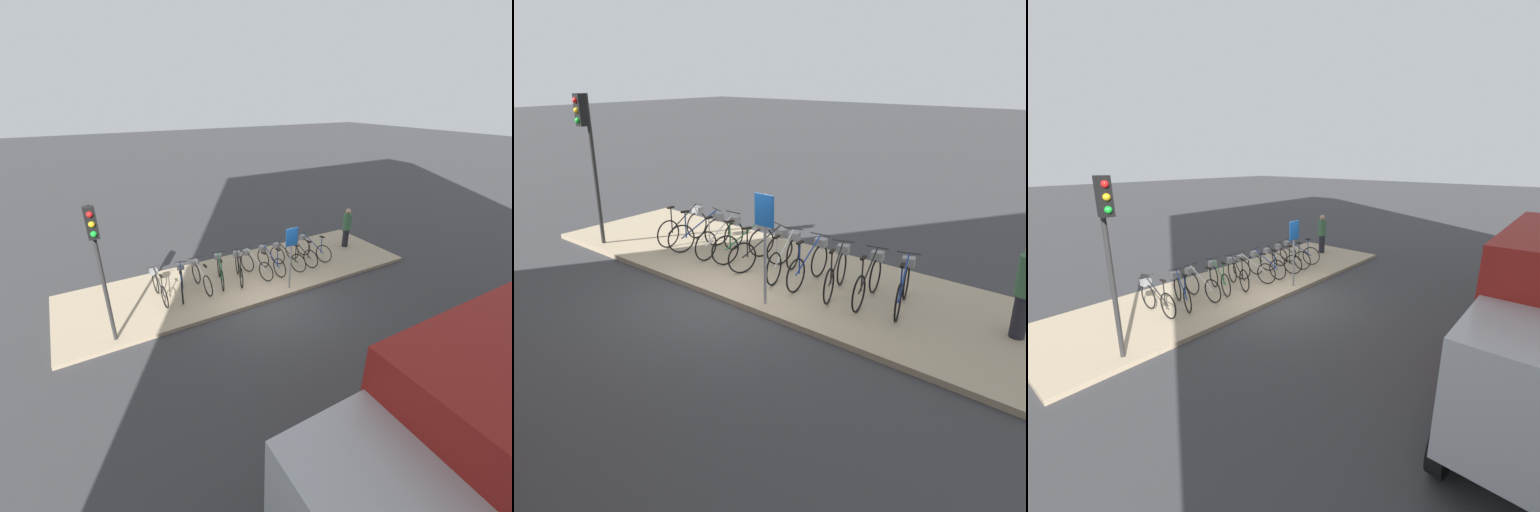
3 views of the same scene
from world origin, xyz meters
TOP-DOWN VIEW (x-y plane):
  - ground_plane at (0.00, 0.00)m, footprint 120.00×120.00m
  - sidewalk at (0.00, 1.84)m, footprint 12.51×3.68m
  - parked_bicycle_0 at (-3.10, 1.80)m, footprint 0.46×1.71m
  - parked_bicycle_1 at (-2.37, 1.73)m, footprint 0.64×1.64m
  - parked_bicycle_2 at (-1.70, 1.77)m, footprint 0.46×1.71m
  - parked_bicycle_3 at (-0.95, 1.83)m, footprint 0.63×1.65m
  - parked_bicycle_4 at (-0.29, 1.71)m, footprint 0.66×1.63m
  - parked_bicycle_5 at (0.34, 1.67)m, footprint 0.56×1.67m
  - parked_bicycle_6 at (0.98, 1.69)m, footprint 0.46×1.70m
  - parked_bicycle_7 at (1.67, 1.65)m, footprint 0.65×1.64m
  - parked_bicycle_8 at (2.36, 1.73)m, footprint 0.50×1.69m
  - parked_bicycle_9 at (3.03, 1.84)m, footprint 0.64×1.64m
  - truck at (-0.36, -6.59)m, footprint 5.96×2.20m
  - pedestrian at (5.04, 2.05)m, footprint 0.34×0.34m
  - traffic_light at (-4.71, 0.24)m, footprint 0.24×0.40m
  - sign_post at (0.92, 0.29)m, footprint 0.44×0.07m

SIDE VIEW (x-z plane):
  - ground_plane at x=0.00m, z-range 0.00..0.00m
  - sidewalk at x=0.00m, z-range 0.00..0.12m
  - parked_bicycle_0 at x=-3.10m, z-range 0.05..1.10m
  - parked_bicycle_1 at x=-2.37m, z-range 0.05..1.10m
  - parked_bicycle_2 at x=-1.70m, z-range 0.05..1.10m
  - parked_bicycle_3 at x=-0.95m, z-range 0.05..1.10m
  - parked_bicycle_4 at x=-0.29m, z-range 0.05..1.10m
  - parked_bicycle_5 at x=0.34m, z-range 0.05..1.10m
  - parked_bicycle_6 at x=0.98m, z-range 0.05..1.10m
  - parked_bicycle_7 at x=1.67m, z-range 0.05..1.10m
  - parked_bicycle_8 at x=2.36m, z-range 0.05..1.10m
  - parked_bicycle_9 at x=3.03m, z-range 0.05..1.10m
  - pedestrian at x=5.04m, z-range 0.16..1.85m
  - sign_post at x=0.92m, z-range 0.52..2.69m
  - truck at x=-0.36m, z-range 0.19..3.16m
  - traffic_light at x=-4.71m, z-range 0.93..4.68m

